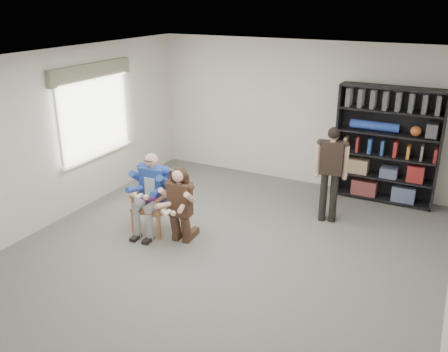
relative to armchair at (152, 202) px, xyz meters
The scene contains 8 objects.
room_shell 1.64m from the armchair, 13.74° to the right, with size 6.00×7.00×2.80m, color silver, non-canonical shape.
floor 1.46m from the armchair, 13.74° to the right, with size 6.00×7.00×0.01m, color #605E5A.
window_left 2.08m from the armchair, 157.37° to the left, with size 0.16×2.00×1.75m, color silver, non-canonical shape.
armchair is the anchor object (origin of this frame).
seated_man 0.15m from the armchair, 90.00° to the right, with size 0.56×0.79×1.31m, color navy, non-canonical shape.
kneeling_woman 0.60m from the armchair, 11.69° to the right, with size 0.50×0.81×1.20m, color #38241A, non-canonical shape.
bookshelf 4.27m from the armchair, 44.26° to the left, with size 1.80×0.38×2.10m, color black, non-canonical shape.
standing_man 2.91m from the armchair, 34.32° to the left, with size 0.50×0.28×1.63m, color black, non-canonical shape.
Camera 1 is at (2.78, -5.25, 3.57)m, focal length 38.00 mm.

